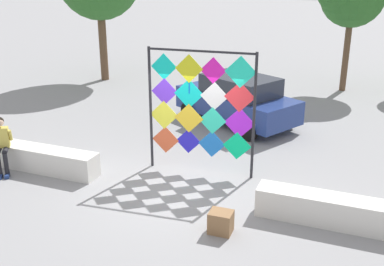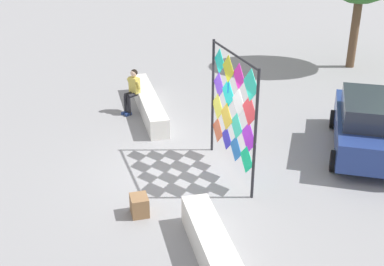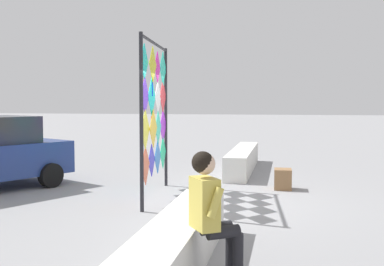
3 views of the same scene
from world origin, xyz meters
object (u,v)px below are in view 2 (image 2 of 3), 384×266
(cardboard_box_large, at_px, (139,205))
(kite_display_rack, at_px, (233,107))
(parked_car, at_px, (370,124))
(seated_vendor, at_px, (132,88))

(cardboard_box_large, bearing_deg, kite_display_rack, 118.24)
(parked_car, bearing_deg, seated_vendor, -126.48)
(seated_vendor, relative_size, parked_car, 0.32)
(cardboard_box_large, bearing_deg, parked_car, 103.59)
(seated_vendor, distance_m, cardboard_box_large, 6.07)
(parked_car, height_order, cardboard_box_large, parked_car)
(kite_display_rack, distance_m, seated_vendor, 5.10)
(seated_vendor, bearing_deg, kite_display_rack, 22.24)
(parked_car, relative_size, cardboard_box_large, 9.90)
(kite_display_rack, bearing_deg, parked_car, 93.23)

